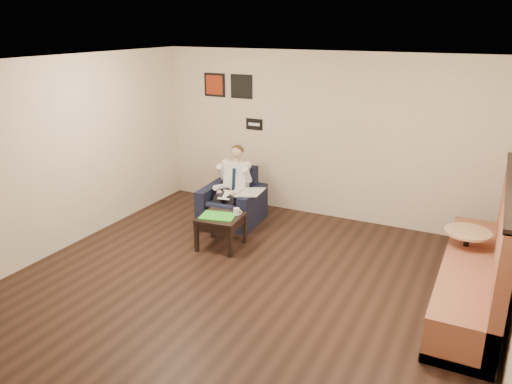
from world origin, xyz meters
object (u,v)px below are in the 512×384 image
at_px(seated_man, 229,189).
at_px(coffee_mug, 236,212).
at_px(smartphone, 229,212).
at_px(cafe_table, 464,257).
at_px(banquette, 477,243).
at_px(armchair, 232,197).
at_px(side_table, 221,232).
at_px(green_folder, 218,216).

distance_m(seated_man, coffee_mug, 0.86).
height_order(smartphone, cafe_table, cafe_table).
distance_m(banquette, cafe_table, 0.62).
distance_m(armchair, banquette, 3.94).
bearing_deg(coffee_mug, armchair, 123.00).
bearing_deg(seated_man, side_table, -72.24).
relative_size(seated_man, banquette, 0.41).
bearing_deg(smartphone, banquette, 1.99).
bearing_deg(cafe_table, seated_man, 174.23).
bearing_deg(seated_man, cafe_table, -9.41).
distance_m(seated_man, side_table, 0.97).
bearing_deg(seated_man, green_folder, -74.63).
distance_m(armchair, green_folder, 1.03).
height_order(coffee_mug, banquette, banquette).
relative_size(coffee_mug, cafe_table, 0.15).
distance_m(armchair, side_table, 1.03).
relative_size(green_folder, smartphone, 3.21).
xyz_separation_m(coffee_mug, cafe_table, (3.17, 0.31, -0.19)).
xyz_separation_m(coffee_mug, smartphone, (-0.15, 0.03, -0.05)).
bearing_deg(side_table, smartphone, 77.86).
bearing_deg(green_folder, smartphone, 71.25).
relative_size(coffee_mug, banquette, 0.04).
relative_size(seated_man, smartphone, 7.95).
bearing_deg(green_folder, cafe_table, 8.22).
xyz_separation_m(armchair, green_folder, (0.30, -0.98, 0.05)).
height_order(armchair, cafe_table, armchair).
xyz_separation_m(green_folder, smartphone, (0.07, 0.21, -0.00)).
relative_size(green_folder, banquette, 0.17).
distance_m(side_table, banquette, 3.52).
height_order(seated_man, side_table, seated_man).
xyz_separation_m(side_table, smartphone, (0.04, 0.18, 0.25)).
bearing_deg(seated_man, armchair, 90.00).
distance_m(green_folder, cafe_table, 3.42).
xyz_separation_m(side_table, cafe_table, (3.35, 0.46, 0.11)).
relative_size(side_table, cafe_table, 0.84).
distance_m(green_folder, banquette, 3.52).
bearing_deg(smartphone, green_folder, -103.96).
relative_size(armchair, side_table, 1.53).
xyz_separation_m(seated_man, cafe_table, (3.68, -0.37, -0.25)).
bearing_deg(smartphone, cafe_table, 9.66).
xyz_separation_m(green_folder, coffee_mug, (0.22, 0.18, 0.05)).
bearing_deg(side_table, green_folder, -141.10).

